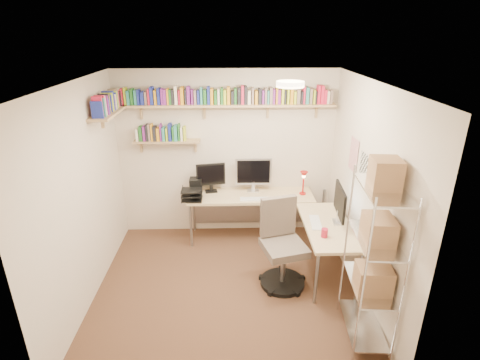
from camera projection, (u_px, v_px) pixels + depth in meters
ground at (227, 287)px, 4.68m from camera, size 3.20×3.20×0.00m
room_shell at (226, 172)px, 4.09m from camera, size 3.24×3.04×2.52m
wall_shelves at (195, 106)px, 5.10m from camera, size 3.12×1.09×0.80m
corner_desk at (261, 202)px, 5.32m from camera, size 2.21×1.87×1.25m
office_chair at (282, 250)px, 4.62m from camera, size 0.60×0.61×1.11m
wire_rack at (377, 241)px, 3.49m from camera, size 0.44×0.80×1.96m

